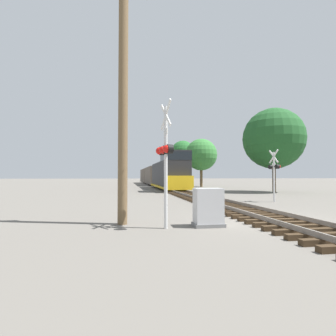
{
  "coord_description": "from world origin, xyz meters",
  "views": [
    {
      "loc": [
        -5.59,
        -9.79,
        1.72
      ],
      "look_at": [
        -2.4,
        9.56,
        2.35
      ],
      "focal_mm": 28.0,
      "sensor_mm": 36.0,
      "label": 1
    }
  ],
  "objects_px": {
    "utility_pole": "(123,97)",
    "tree_far_right": "(274,139)",
    "crossing_signal_near": "(165,154)",
    "relay_cabinet": "(208,208)",
    "tree_deep_background": "(183,153)",
    "tree_mid_background": "(201,155)",
    "freight_train": "(155,175)",
    "crossing_signal_far": "(274,170)"
  },
  "relations": [
    {
      "from": "crossing_signal_far",
      "to": "tree_deep_background",
      "type": "relative_size",
      "value": 0.38
    },
    {
      "from": "crossing_signal_near",
      "to": "tree_mid_background",
      "type": "xyz_separation_m",
      "value": [
        10.99,
        32.69,
        2.79
      ]
    },
    {
      "from": "crossing_signal_far",
      "to": "tree_far_right",
      "type": "bearing_deg",
      "value": -38.08
    },
    {
      "from": "crossing_signal_near",
      "to": "tree_deep_background",
      "type": "height_order",
      "value": "tree_deep_background"
    },
    {
      "from": "crossing_signal_near",
      "to": "relay_cabinet",
      "type": "bearing_deg",
      "value": 82.82
    },
    {
      "from": "tree_far_right",
      "to": "tree_mid_background",
      "type": "bearing_deg",
      "value": 103.75
    },
    {
      "from": "crossing_signal_near",
      "to": "tree_far_right",
      "type": "relative_size",
      "value": 0.46
    },
    {
      "from": "freight_train",
      "to": "tree_far_right",
      "type": "height_order",
      "value": "tree_far_right"
    },
    {
      "from": "relay_cabinet",
      "to": "tree_far_right",
      "type": "relative_size",
      "value": 0.14
    },
    {
      "from": "freight_train",
      "to": "tree_far_right",
      "type": "relative_size",
      "value": 5.1
    },
    {
      "from": "crossing_signal_near",
      "to": "utility_pole",
      "type": "xyz_separation_m",
      "value": [
        -1.39,
        1.02,
        2.15
      ]
    },
    {
      "from": "utility_pole",
      "to": "tree_deep_background",
      "type": "bearing_deg",
      "value": 74.7
    },
    {
      "from": "relay_cabinet",
      "to": "tree_deep_background",
      "type": "relative_size",
      "value": 0.14
    },
    {
      "from": "crossing_signal_far",
      "to": "tree_far_right",
      "type": "height_order",
      "value": "tree_far_right"
    },
    {
      "from": "tree_mid_background",
      "to": "crossing_signal_near",
      "type": "bearing_deg",
      "value": -108.58
    },
    {
      "from": "tree_far_right",
      "to": "tree_deep_background",
      "type": "height_order",
      "value": "tree_deep_background"
    },
    {
      "from": "crossing_signal_far",
      "to": "tree_mid_background",
      "type": "height_order",
      "value": "tree_mid_background"
    },
    {
      "from": "tree_mid_background",
      "to": "utility_pole",
      "type": "bearing_deg",
      "value": -111.36
    },
    {
      "from": "crossing_signal_far",
      "to": "relay_cabinet",
      "type": "relative_size",
      "value": 2.69
    },
    {
      "from": "crossing_signal_far",
      "to": "utility_pole",
      "type": "xyz_separation_m",
      "value": [
        -10.04,
        -6.66,
        2.46
      ]
    },
    {
      "from": "crossing_signal_near",
      "to": "tree_far_right",
      "type": "height_order",
      "value": "tree_far_right"
    },
    {
      "from": "utility_pole",
      "to": "tree_far_right",
      "type": "xyz_separation_m",
      "value": [
        16.08,
        16.58,
        1.23
      ]
    },
    {
      "from": "crossing_signal_near",
      "to": "tree_deep_background",
      "type": "xyz_separation_m",
      "value": [
        10.76,
        45.43,
        4.29
      ]
    },
    {
      "from": "freight_train",
      "to": "tree_mid_background",
      "type": "bearing_deg",
      "value": -47.17
    },
    {
      "from": "crossing_signal_near",
      "to": "crossing_signal_far",
      "type": "bearing_deg",
      "value": 119.85
    },
    {
      "from": "crossing_signal_far",
      "to": "freight_train",
      "type": "bearing_deg",
      "value": 0.97
    },
    {
      "from": "freight_train",
      "to": "crossing_signal_near",
      "type": "height_order",
      "value": "freight_train"
    },
    {
      "from": "tree_far_right",
      "to": "tree_mid_background",
      "type": "relative_size",
      "value": 1.16
    },
    {
      "from": "crossing_signal_far",
      "to": "utility_pole",
      "type": "relative_size",
      "value": 0.39
    },
    {
      "from": "tree_mid_background",
      "to": "tree_deep_background",
      "type": "height_order",
      "value": "tree_deep_background"
    },
    {
      "from": "freight_train",
      "to": "tree_far_right",
      "type": "distance_m",
      "value": 24.96
    },
    {
      "from": "relay_cabinet",
      "to": "utility_pole",
      "type": "distance_m",
      "value": 5.01
    },
    {
      "from": "freight_train",
      "to": "tree_deep_background",
      "type": "distance_m",
      "value": 9.79
    },
    {
      "from": "tree_mid_background",
      "to": "relay_cabinet",
      "type": "bearing_deg",
      "value": -106.2
    },
    {
      "from": "crossing_signal_near",
      "to": "relay_cabinet",
      "type": "height_order",
      "value": "crossing_signal_near"
    },
    {
      "from": "crossing_signal_far",
      "to": "tree_far_right",
      "type": "relative_size",
      "value": 0.39
    },
    {
      "from": "crossing_signal_far",
      "to": "tree_deep_background",
      "type": "height_order",
      "value": "tree_deep_background"
    },
    {
      "from": "crossing_signal_near",
      "to": "tree_mid_background",
      "type": "relative_size",
      "value": 0.54
    },
    {
      "from": "freight_train",
      "to": "tree_deep_background",
      "type": "height_order",
      "value": "tree_deep_background"
    },
    {
      "from": "freight_train",
      "to": "tree_deep_background",
      "type": "relative_size",
      "value": 5.02
    },
    {
      "from": "relay_cabinet",
      "to": "tree_mid_background",
      "type": "height_order",
      "value": "tree_mid_background"
    },
    {
      "from": "crossing_signal_near",
      "to": "utility_pole",
      "type": "distance_m",
      "value": 2.75
    }
  ]
}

